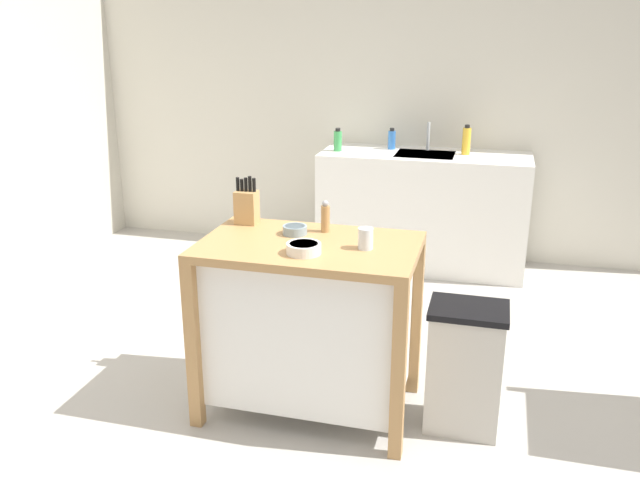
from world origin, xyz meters
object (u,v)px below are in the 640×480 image
(bowl_stoneware_deep, at_px, (304,248))
(bottle_hand_soap, at_px, (466,141))
(pepper_grinder, at_px, (325,217))
(bottle_dish_soap, at_px, (338,141))
(kitchen_island, at_px, (309,318))
(sink_faucet, at_px, (428,136))
(bottle_spray_cleaner, at_px, (392,140))
(knife_block, at_px, (247,206))
(drinking_cup, at_px, (365,239))
(bowl_ceramic_wide, at_px, (295,230))
(trash_bin, at_px, (465,367))

(bowl_stoneware_deep, distance_m, bottle_hand_soap, 2.48)
(pepper_grinder, relative_size, bottle_dish_soap, 0.90)
(kitchen_island, xyz_separation_m, bottle_dish_soap, (-0.38, 2.14, 0.49))
(sink_faucet, bearing_deg, bottle_dish_soap, -162.63)
(bottle_dish_soap, height_order, bottle_spray_cleaner, bottle_dish_soap)
(knife_block, xyz_separation_m, sink_faucet, (0.69, 2.13, 0.04))
(knife_block, distance_m, pepper_grinder, 0.42)
(drinking_cup, xyz_separation_m, bottle_hand_soap, (0.32, 2.27, 0.08))
(drinking_cup, bearing_deg, bowl_ceramic_wide, 161.41)
(bowl_ceramic_wide, bearing_deg, pepper_grinder, 30.71)
(drinking_cup, bearing_deg, bottle_spray_cleaner, 96.32)
(drinking_cup, bearing_deg, kitchen_island, 176.81)
(bottle_hand_soap, bearing_deg, bottle_spray_cleaner, 173.25)
(drinking_cup, bearing_deg, bottle_hand_soap, 82.02)
(drinking_cup, relative_size, trash_bin, 0.16)
(knife_block, relative_size, trash_bin, 0.39)
(drinking_cup, xyz_separation_m, sink_faucet, (0.02, 2.37, 0.09))
(trash_bin, relative_size, bottle_hand_soap, 2.80)
(bowl_stoneware_deep, bearing_deg, kitchen_island, 97.11)
(pepper_grinder, distance_m, bottle_dish_soap, 2.00)
(sink_faucet, distance_m, bottle_dish_soap, 0.71)
(kitchen_island, relative_size, sink_faucet, 4.68)
(kitchen_island, xyz_separation_m, sink_faucet, (0.29, 2.36, 0.52))
(trash_bin, xyz_separation_m, bottle_hand_soap, (-0.16, 2.23, 0.69))
(kitchen_island, relative_size, bowl_ceramic_wide, 8.61)
(bowl_ceramic_wide, height_order, drinking_cup, drinking_cup)
(pepper_grinder, xyz_separation_m, bottle_spray_cleaner, (-0.01, 2.14, 0.03))
(knife_block, bearing_deg, bottle_dish_soap, 89.54)
(bowl_ceramic_wide, relative_size, bottle_spray_cleaner, 0.71)
(pepper_grinder, height_order, bottle_hand_soap, bottle_hand_soap)
(kitchen_island, distance_m, bottle_dish_soap, 2.23)
(kitchen_island, bearing_deg, bowl_stoneware_deep, -82.89)
(knife_block, distance_m, bottle_dish_soap, 1.92)
(bowl_ceramic_wide, height_order, bottle_hand_soap, bottle_hand_soap)
(bottle_spray_cleaner, bearing_deg, knife_block, -100.98)
(knife_block, distance_m, sink_faucet, 2.24)
(bowl_stoneware_deep, xyz_separation_m, sink_faucet, (0.27, 2.50, 0.11))
(pepper_grinder, bearing_deg, bowl_stoneware_deep, -91.59)
(kitchen_island, distance_m, bowl_ceramic_wide, 0.44)
(knife_block, height_order, bottle_spray_cleaner, knife_block)
(bowl_stoneware_deep, distance_m, drinking_cup, 0.29)
(bowl_ceramic_wide, relative_size, drinking_cup, 1.21)
(bottle_hand_soap, bearing_deg, sink_faucet, 162.15)
(drinking_cup, distance_m, trash_bin, 0.78)
(knife_block, distance_m, bottle_spray_cleaner, 2.14)
(drinking_cup, height_order, bottle_hand_soap, bottle_hand_soap)
(trash_bin, height_order, bottle_dish_soap, bottle_dish_soap)
(bottle_dish_soap, distance_m, bottle_spray_cleaner, 0.43)
(sink_faucet, height_order, bottle_spray_cleaner, sink_faucet)
(bowl_stoneware_deep, bearing_deg, drinking_cup, 27.71)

